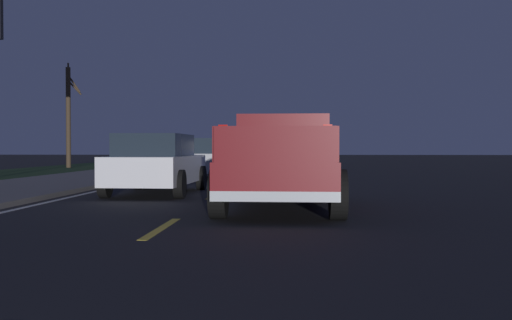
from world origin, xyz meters
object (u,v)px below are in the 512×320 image
at_px(sedan_white, 157,163).
at_px(bare_tree_far, 69,115).
at_px(pickup_truck, 283,162).
at_px(sedan_silver, 197,158).
at_px(sedan_tan, 235,154).
at_px(sedan_blue, 288,155).

xyz_separation_m(sedan_white, bare_tree_far, (20.07, 9.71, 2.34)).
bearing_deg(pickup_truck, bare_tree_far, 29.06).
height_order(pickup_truck, sedan_silver, pickup_truck).
height_order(sedan_tan, sedan_blue, same).
distance_m(pickup_truck, bare_tree_far, 26.91).
relative_size(pickup_truck, bare_tree_far, 0.88).
relative_size(pickup_truck, sedan_blue, 1.24).
bearing_deg(sedan_white, pickup_truck, -135.46).
distance_m(pickup_truck, sedan_blue, 23.25).
relative_size(sedan_silver, sedan_blue, 1.00).
bearing_deg(bare_tree_far, sedan_blue, -90.84).
bearing_deg(pickup_truck, sedan_tan, 7.30).
bearing_deg(sedan_white, bare_tree_far, 25.81).
height_order(sedan_tan, sedan_white, same).
distance_m(sedan_tan, bare_tree_far, 10.54).
xyz_separation_m(sedan_blue, bare_tree_far, (0.19, 12.98, 2.34)).
bearing_deg(bare_tree_far, pickup_truck, -150.94).
bearing_deg(sedan_tan, sedan_white, -179.57).
relative_size(sedan_white, bare_tree_far, 0.71).
bearing_deg(sedan_silver, sedan_blue, -15.42).
bearing_deg(bare_tree_far, sedan_silver, -142.49).
height_order(sedan_silver, sedan_white, same).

